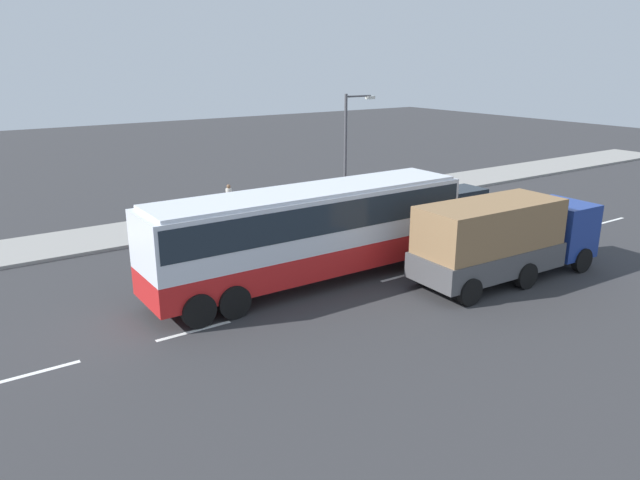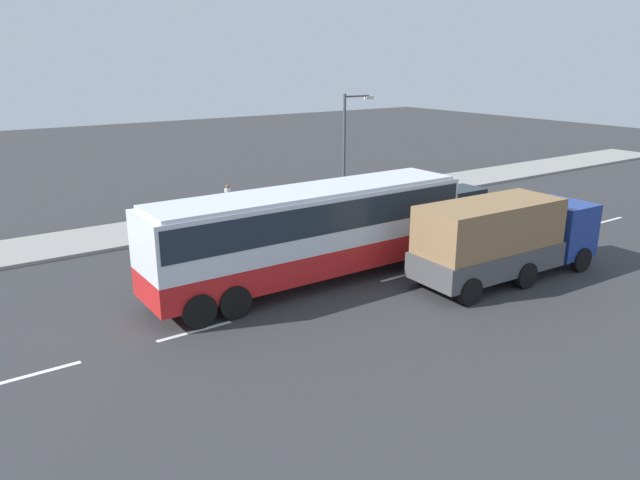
{
  "view_description": "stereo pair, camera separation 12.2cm",
  "coord_description": "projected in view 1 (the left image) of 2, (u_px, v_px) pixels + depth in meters",
  "views": [
    {
      "loc": [
        -12.15,
        -17.62,
        7.91
      ],
      "look_at": [
        -0.43,
        -0.52,
        1.58
      ],
      "focal_mm": 33.33,
      "sensor_mm": 36.0,
      "label": 1
    },
    {
      "loc": [
        -12.25,
        -17.55,
        7.91
      ],
      "look_at": [
        -0.43,
        -0.52,
        1.58
      ],
      "focal_mm": 33.33,
      "sensor_mm": 36.0,
      "label": 2
    }
  ],
  "objects": [
    {
      "name": "sidewalk_curb",
      "position": [
        216.0,
        220.0,
        30.23
      ],
      "size": [
        80.0,
        4.0,
        0.15
      ],
      "primitive_type": "cube",
      "color": "gray",
      "rests_on": "ground_plane"
    },
    {
      "name": "coach_bus",
      "position": [
        311.0,
        226.0,
        21.3
      ],
      "size": [
        12.34,
        2.76,
        3.52
      ],
      "rotation": [
        0.0,
        0.0,
        0.0
      ],
      "color": "red",
      "rests_on": "ground_plane"
    },
    {
      "name": "ground_plane",
      "position": [
        321.0,
        274.0,
        22.78
      ],
      "size": [
        120.0,
        120.0,
        0.0
      ],
      "primitive_type": "plane",
      "color": "#333335"
    },
    {
      "name": "pedestrian_near_curb",
      "position": [
        229.0,
        197.0,
        30.86
      ],
      "size": [
        0.32,
        0.32,
        1.56
      ],
      "rotation": [
        0.0,
        0.0,
        3.32
      ],
      "color": "brown",
      "rests_on": "sidewalk_curb"
    },
    {
      "name": "lane_centreline",
      "position": [
        366.0,
        286.0,
        21.62
      ],
      "size": [
        35.22,
        0.16,
        0.01
      ],
      "color": "white",
      "rests_on": "ground_plane"
    },
    {
      "name": "car_white_minivan",
      "position": [
        460.0,
        202.0,
        30.7
      ],
      "size": [
        4.44,
        2.09,
        1.54
      ],
      "rotation": [
        0.0,
        0.0,
        -0.02
      ],
      "color": "white",
      "rests_on": "ground_plane"
    },
    {
      "name": "street_lamp",
      "position": [
        349.0,
        141.0,
        31.91
      ],
      "size": [
        1.97,
        0.24,
        6.02
      ],
      "color": "#47474C",
      "rests_on": "sidewalk_curb"
    },
    {
      "name": "cargo_truck",
      "position": [
        505.0,
        237.0,
        21.84
      ],
      "size": [
        7.94,
        2.77,
        3.05
      ],
      "rotation": [
        0.0,
        0.0,
        -0.04
      ],
      "color": "navy",
      "rests_on": "ground_plane"
    }
  ]
}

